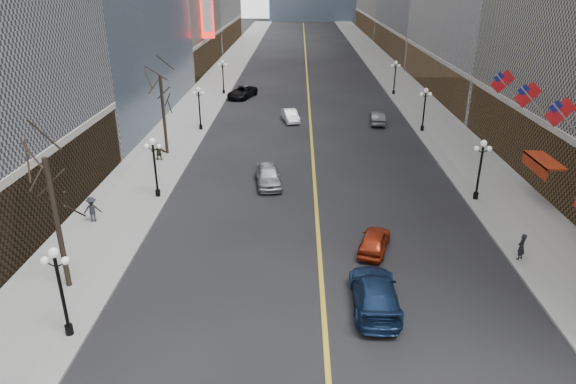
{
  "coord_description": "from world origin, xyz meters",
  "views": [
    {
      "loc": [
        -1.32,
        -4.99,
        15.44
      ],
      "look_at": [
        -1.79,
        17.08,
        6.05
      ],
      "focal_mm": 32.0,
      "sensor_mm": 36.0,
      "label": 1
    }
  ],
  "objects_px": {
    "streetlamp_east_1": "(481,164)",
    "ped_ne_corner": "(521,247)",
    "streetlamp_west_2": "(199,104)",
    "car_nb_near": "(268,175)",
    "car_nb_mid": "(290,116)",
    "streetlamp_east_2": "(425,105)",
    "streetlamp_west_0": "(60,283)",
    "streetlamp_east_3": "(395,74)",
    "car_nb_far": "(242,92)",
    "car_sb_mid": "(374,241)",
    "streetlamp_west_1": "(154,161)",
    "car_sb_far": "(377,118)",
    "streetlamp_west_3": "(223,73)",
    "car_sb_near": "(375,293)"
  },
  "relations": [
    {
      "from": "streetlamp_east_1",
      "to": "ped_ne_corner",
      "type": "distance_m",
      "value": 8.95
    },
    {
      "from": "streetlamp_east_1",
      "to": "car_sb_far",
      "type": "relative_size",
      "value": 1.06
    },
    {
      "from": "car_sb_far",
      "to": "car_sb_mid",
      "type": "bearing_deg",
      "value": 86.15
    },
    {
      "from": "car_nb_mid",
      "to": "car_sb_mid",
      "type": "relative_size",
      "value": 1.05
    },
    {
      "from": "car_nb_mid",
      "to": "streetlamp_east_3",
      "type": "bearing_deg",
      "value": 31.98
    },
    {
      "from": "streetlamp_east_1",
      "to": "streetlamp_west_1",
      "type": "relative_size",
      "value": 1.0
    },
    {
      "from": "streetlamp_east_3",
      "to": "streetlamp_west_3",
      "type": "bearing_deg",
      "value": 180.0
    },
    {
      "from": "streetlamp_west_3",
      "to": "car_nb_mid",
      "type": "bearing_deg",
      "value": -55.98
    },
    {
      "from": "streetlamp_west_3",
      "to": "car_sb_mid",
      "type": "relative_size",
      "value": 1.15
    },
    {
      "from": "streetlamp_east_3",
      "to": "car_sb_near",
      "type": "xyz_separation_m",
      "value": [
        -9.25,
        -49.35,
        -2.09
      ]
    },
    {
      "from": "streetlamp_west_0",
      "to": "streetlamp_west_1",
      "type": "bearing_deg",
      "value": 90.0
    },
    {
      "from": "streetlamp_west_2",
      "to": "car_sb_far",
      "type": "relative_size",
      "value": 1.06
    },
    {
      "from": "streetlamp_east_1",
      "to": "car_sb_far",
      "type": "bearing_deg",
      "value": 101.69
    },
    {
      "from": "streetlamp_west_0",
      "to": "ped_ne_corner",
      "type": "height_order",
      "value": "streetlamp_west_0"
    },
    {
      "from": "streetlamp_east_1",
      "to": "streetlamp_west_3",
      "type": "distance_m",
      "value": 43.05
    },
    {
      "from": "streetlamp_west_2",
      "to": "car_nb_far",
      "type": "distance_m",
      "value": 16.26
    },
    {
      "from": "streetlamp_west_1",
      "to": "ped_ne_corner",
      "type": "distance_m",
      "value": 25.05
    },
    {
      "from": "streetlamp_west_2",
      "to": "car_nb_near",
      "type": "bearing_deg",
      "value": -62.02
    },
    {
      "from": "streetlamp_west_3",
      "to": "car_sb_mid",
      "type": "distance_m",
      "value": 46.23
    },
    {
      "from": "car_sb_mid",
      "to": "streetlamp_west_2",
      "type": "bearing_deg",
      "value": -42.2
    },
    {
      "from": "streetlamp_east_1",
      "to": "streetlamp_east_2",
      "type": "height_order",
      "value": "same"
    },
    {
      "from": "streetlamp_west_2",
      "to": "car_sb_far",
      "type": "distance_m",
      "value": 19.61
    },
    {
      "from": "streetlamp_east_3",
      "to": "car_sb_mid",
      "type": "relative_size",
      "value": 1.15
    },
    {
      "from": "car_sb_near",
      "to": "streetlamp_west_3",
      "type": "bearing_deg",
      "value": -72.58
    },
    {
      "from": "streetlamp_west_0",
      "to": "car_nb_mid",
      "type": "xyz_separation_m",
      "value": [
        9.53,
        37.88,
        -2.23
      ]
    },
    {
      "from": "car_nb_near",
      "to": "car_sb_mid",
      "type": "relative_size",
      "value": 1.21
    },
    {
      "from": "car_nb_near",
      "to": "car_nb_mid",
      "type": "height_order",
      "value": "car_nb_near"
    },
    {
      "from": "streetlamp_east_2",
      "to": "streetlamp_east_3",
      "type": "xyz_separation_m",
      "value": [
        0.0,
        18.0,
        0.0
      ]
    },
    {
      "from": "streetlamp_east_1",
      "to": "car_sb_far",
      "type": "xyz_separation_m",
      "value": [
        -4.35,
        21.02,
        -2.2
      ]
    },
    {
      "from": "streetlamp_east_2",
      "to": "streetlamp_west_0",
      "type": "height_order",
      "value": "same"
    },
    {
      "from": "streetlamp_east_3",
      "to": "car_nb_far",
      "type": "relative_size",
      "value": 0.81
    },
    {
      "from": "car_sb_mid",
      "to": "car_nb_mid",
      "type": "bearing_deg",
      "value": -62.01
    },
    {
      "from": "streetlamp_west_3",
      "to": "car_sb_far",
      "type": "height_order",
      "value": "streetlamp_west_3"
    },
    {
      "from": "car_nb_mid",
      "to": "streetlamp_east_2",
      "type": "bearing_deg",
      "value": -28.54
    },
    {
      "from": "car_nb_mid",
      "to": "car_sb_far",
      "type": "xyz_separation_m",
      "value": [
        9.72,
        -0.87,
        0.03
      ]
    },
    {
      "from": "car_nb_mid",
      "to": "streetlamp_west_1",
      "type": "bearing_deg",
      "value": -126.65
    },
    {
      "from": "car_nb_far",
      "to": "streetlamp_west_1",
      "type": "bearing_deg",
      "value": -76.59
    },
    {
      "from": "car_sb_far",
      "to": "car_nb_mid",
      "type": "bearing_deg",
      "value": -0.7
    },
    {
      "from": "streetlamp_east_1",
      "to": "streetlamp_west_2",
      "type": "bearing_deg",
      "value": 142.67
    },
    {
      "from": "streetlamp_east_1",
      "to": "streetlamp_west_0",
      "type": "height_order",
      "value": "same"
    },
    {
      "from": "streetlamp_west_2",
      "to": "car_nb_near",
      "type": "height_order",
      "value": "streetlamp_west_2"
    },
    {
      "from": "streetlamp_west_0",
      "to": "car_sb_mid",
      "type": "relative_size",
      "value": 1.15
    },
    {
      "from": "car_sb_near",
      "to": "car_sb_far",
      "type": "relative_size",
      "value": 1.31
    },
    {
      "from": "streetlamp_west_1",
      "to": "car_nb_mid",
      "type": "relative_size",
      "value": 1.1
    },
    {
      "from": "streetlamp_east_1",
      "to": "streetlamp_west_3",
      "type": "height_order",
      "value": "same"
    },
    {
      "from": "streetlamp_east_1",
      "to": "streetlamp_west_3",
      "type": "relative_size",
      "value": 1.0
    },
    {
      "from": "streetlamp_east_2",
      "to": "car_nb_far",
      "type": "relative_size",
      "value": 0.81
    },
    {
      "from": "car_nb_mid",
      "to": "car_sb_mid",
      "type": "xyz_separation_m",
      "value": [
        5.57,
        -29.52,
        -0.01
      ]
    },
    {
      "from": "streetlamp_west_1",
      "to": "car_sb_far",
      "type": "height_order",
      "value": "streetlamp_west_1"
    },
    {
      "from": "streetlamp_east_2",
      "to": "car_sb_near",
      "type": "bearing_deg",
      "value": -106.43
    }
  ]
}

